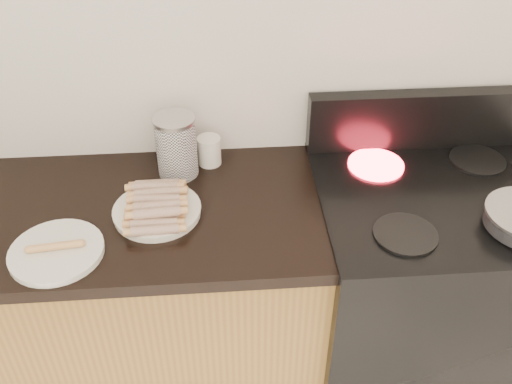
{
  "coord_description": "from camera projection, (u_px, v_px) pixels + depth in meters",
  "views": [
    {
      "loc": [
        0.11,
        0.36,
        1.98
      ],
      "look_at": [
        0.2,
        1.62,
        1.0
      ],
      "focal_mm": 40.0,
      "sensor_mm": 36.0,
      "label": 1
    }
  ],
  "objects": [
    {
      "name": "wall_back",
      "position": [
        179.0,
        39.0,
        1.7
      ],
      "size": [
        4.0,
        0.04,
        2.6
      ],
      "primitive_type": "cube",
      "color": "silver",
      "rests_on": "ground"
    },
    {
      "name": "hotdog_pile",
      "position": [
        156.0,
        203.0,
        1.65
      ],
      "size": [
        0.13,
        0.25,
        0.05
      ],
      "rotation": [
        0.0,
        0.0,
        -0.01
      ],
      "color": "maroon",
      "rests_on": "main_plate"
    },
    {
      "name": "stove",
      "position": [
        418.0,
        297.0,
        2.01
      ],
      "size": [
        0.76,
        0.65,
        0.91
      ],
      "color": "black",
      "rests_on": "floor"
    },
    {
      "name": "mug",
      "position": [
        209.0,
        151.0,
        1.86
      ],
      "size": [
        0.08,
        0.08,
        0.1
      ],
      "primitive_type": "cylinder",
      "rotation": [
        0.0,
        0.0,
        0.03
      ],
      "color": "white",
      "rests_on": "counter_slab"
    },
    {
      "name": "stove_panel",
      "position": [
        421.0,
        120.0,
        1.9
      ],
      "size": [
        0.76,
        0.06,
        0.2
      ],
      "primitive_type": "cube",
      "color": "black",
      "rests_on": "stove"
    },
    {
      "name": "main_plate",
      "position": [
        157.0,
        212.0,
        1.67
      ],
      "size": [
        0.29,
        0.29,
        0.02
      ],
      "primitive_type": "cylinder",
      "rotation": [
        0.0,
        0.0,
        -0.13
      ],
      "color": "white",
      "rests_on": "counter_slab"
    },
    {
      "name": "burner_far_right",
      "position": [
        477.0,
        160.0,
        1.87
      ],
      "size": [
        0.18,
        0.18,
        0.01
      ],
      "primitive_type": "cylinder",
      "color": "black",
      "rests_on": "stove"
    },
    {
      "name": "canister",
      "position": [
        176.0,
        146.0,
        1.78
      ],
      "size": [
        0.13,
        0.13,
        0.2
      ],
      "rotation": [
        0.0,
        0.0,
        -0.02
      ],
      "color": "white",
      "rests_on": "counter_slab"
    },
    {
      "name": "burner_far_left",
      "position": [
        376.0,
        165.0,
        1.85
      ],
      "size": [
        0.18,
        0.18,
        0.01
      ],
      "primitive_type": "cylinder",
      "color": "#FF1E2D",
      "rests_on": "stove"
    },
    {
      "name": "plain_sausages",
      "position": [
        55.0,
        246.0,
        1.53
      ],
      "size": [
        0.14,
        0.04,
        0.02
      ],
      "rotation": [
        0.0,
        0.0,
        0.11
      ],
      "color": "#BD6E48",
      "rests_on": "side_plate"
    },
    {
      "name": "burner_near_left",
      "position": [
        405.0,
        234.0,
        1.58
      ],
      "size": [
        0.18,
        0.18,
        0.01
      ],
      "primitive_type": "cylinder",
      "color": "black",
      "rests_on": "stove"
    },
    {
      "name": "side_plate",
      "position": [
        57.0,
        252.0,
        1.54
      ],
      "size": [
        0.33,
        0.33,
        0.02
      ],
      "primitive_type": "cylinder",
      "rotation": [
        0.0,
        0.0,
        0.41
      ],
      "color": "white",
      "rests_on": "counter_slab"
    }
  ]
}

